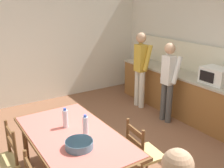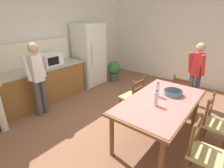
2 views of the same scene
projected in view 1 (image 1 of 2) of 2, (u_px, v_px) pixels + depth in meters
The scene contains 13 objects.
ground_plane at pixel (117, 165), 3.95m from camera, with size 8.32×8.32×0.00m, color brown.
wall_left at pixel (41, 41), 6.11m from camera, with size 0.12×5.20×2.90m, color silver.
kitchen_counter at pixel (180, 93), 5.68m from camera, with size 3.31×0.66×0.90m.
counter_splashback at pixel (193, 57), 5.60m from camera, with size 3.27×0.03×0.60m, color #EFE8CB.
microwave at pixel (216, 76), 4.80m from camera, with size 0.50×0.39×0.30m.
dining_table at pixel (74, 140), 3.29m from camera, with size 1.86×1.03×0.79m.
bottle_near_centre at pixel (65, 118), 3.41m from camera, with size 0.07×0.07×0.27m.
bottle_off_centre at pixel (85, 126), 3.22m from camera, with size 0.07×0.07×0.27m.
serving_bowl at pixel (79, 144), 2.96m from camera, with size 0.32×0.32×0.09m.
chair_side_near_left at pixel (3, 162), 3.29m from camera, with size 0.43×0.41×0.91m.
chair_side_far_right at pixel (143, 154), 3.46m from camera, with size 0.45×0.43×0.91m.
person_at_sink at pixel (141, 66), 5.84m from camera, with size 0.43×0.30×1.70m.
person_at_counter at pixel (168, 79), 5.13m from camera, with size 0.40×0.28×1.61m.
Camera 1 is at (2.80, -1.87, 2.40)m, focal length 42.00 mm.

